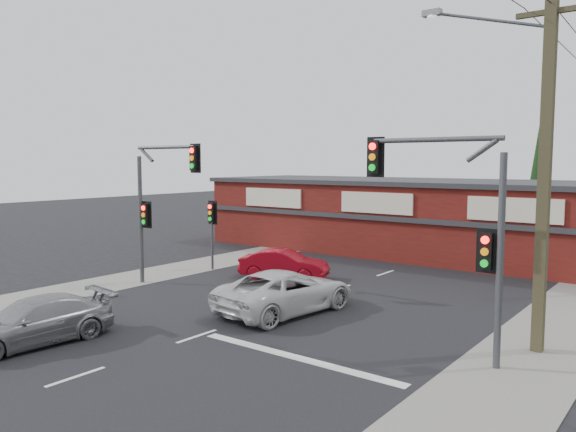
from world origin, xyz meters
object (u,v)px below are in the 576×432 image
Objects in this scene: silver_suv at (33,322)px; red_sedan at (284,264)px; utility_pole at (540,157)px; white_suv at (286,291)px; shop_building at (425,216)px.

silver_suv reaches higher than red_sedan.
white_suv is at bearing -172.90° from utility_pole.
white_suv is at bearing -84.60° from shop_building.
red_sedan is 0.40× the size of utility_pole.
shop_building reaches higher than red_sedan.
shop_building reaches higher than silver_suv.
white_suv is at bearing 68.85° from silver_suv.
white_suv is 0.20× the size of shop_building.
red_sedan is 0.15× the size of shop_building.
utility_pole is at bearing -127.42° from red_sedan.
white_suv is 15.12m from shop_building.
silver_suv is 11.63m from red_sedan.
white_suv is 8.07m from silver_suv.
silver_suv is (-3.67, -7.19, -0.08)m from white_suv.
shop_building is at bearing -77.58° from white_suv.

